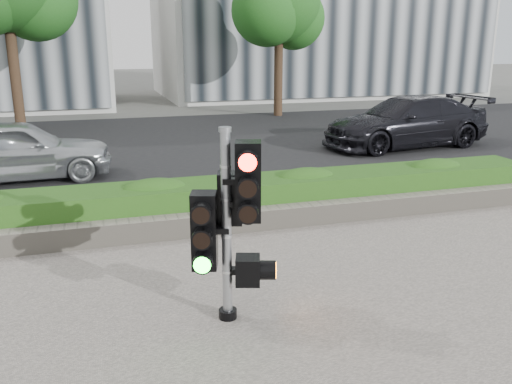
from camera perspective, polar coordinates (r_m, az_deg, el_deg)
ground at (r=7.22m, az=1.73°, el=-9.15°), size 120.00×120.00×0.00m
road at (r=16.62m, az=-9.44°, el=4.88°), size 60.00×13.00×0.02m
curb at (r=10.04m, az=-4.04°, el=-1.64°), size 60.00×0.25×0.12m
stone_wall at (r=8.84m, az=-2.22°, el=-3.05°), size 12.00×0.32×0.34m
hedge at (r=9.39m, az=-3.25°, el=-0.86°), size 12.00×1.00×0.68m
tree_right at (r=23.10m, az=2.37°, el=19.12°), size 4.10×3.58×6.53m
traffic_signal at (r=5.80m, az=-2.83°, el=-2.54°), size 0.79×0.65×2.15m
car_silver at (r=13.13m, az=-23.93°, el=4.07°), size 4.15×1.87×1.38m
car_dark at (r=16.62m, az=15.50°, el=7.14°), size 5.27×2.59×1.47m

